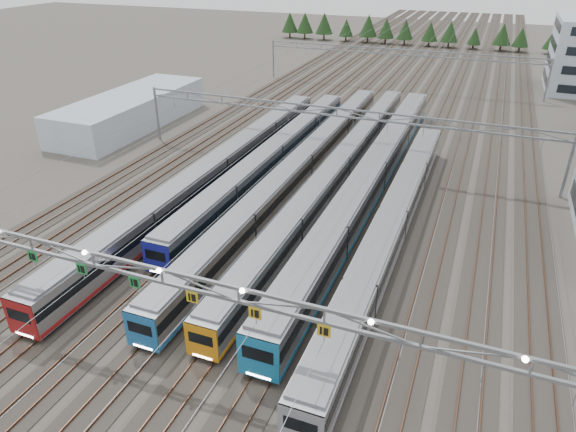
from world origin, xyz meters
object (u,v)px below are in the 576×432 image
(train_d, at_px, (339,168))
(gantry_mid, at_px, (336,119))
(gantry_near, at_px, (161,280))
(train_a, at_px, (217,171))
(train_b, at_px, (273,157))
(west_shed, at_px, (131,110))
(train_f, at_px, (392,224))
(train_e, at_px, (372,175))
(gantry_far, at_px, (400,57))
(train_c, at_px, (302,166))

(train_d, distance_m, gantry_mid, 7.50)
(gantry_near, bearing_deg, train_a, 111.90)
(train_b, relative_size, gantry_mid, 0.94)
(train_a, height_order, west_shed, west_shed)
(gantry_mid, bearing_deg, train_f, -57.70)
(train_a, relative_size, train_e, 0.92)
(train_b, distance_m, train_f, 21.78)
(train_f, xyz_separation_m, gantry_mid, (-11.25, 17.80, 4.29))
(gantry_far, bearing_deg, west_shed, -131.65)
(train_b, bearing_deg, train_a, -123.85)
(gantry_near, bearing_deg, train_e, 78.41)
(train_c, xyz_separation_m, train_f, (13.50, -10.85, 0.05))
(gantry_near, relative_size, gantry_far, 1.00)
(west_shed, bearing_deg, gantry_far, 48.35)
(gantry_mid, xyz_separation_m, gantry_far, (0.00, 45.00, 0.00))
(train_a, bearing_deg, west_shed, 146.36)
(train_f, height_order, west_shed, west_shed)
(train_f, xyz_separation_m, gantry_far, (-11.25, 62.80, 4.29))
(train_c, xyz_separation_m, gantry_near, (2.20, -33.18, 5.04))
(train_e, height_order, train_f, train_e)
(train_b, xyz_separation_m, west_shed, (-29.42, 9.87, 0.42))
(train_a, distance_m, train_b, 8.08)
(train_f, relative_size, gantry_mid, 0.93)
(train_e, bearing_deg, west_shed, 165.22)
(train_c, xyz_separation_m, train_d, (4.50, 1.33, -0.09))
(train_d, relative_size, train_e, 1.03)
(train_c, relative_size, train_e, 1.01)
(gantry_mid, bearing_deg, gantry_far, 90.00)
(gantry_near, xyz_separation_m, gantry_far, (0.05, 85.12, -0.70))
(train_e, bearing_deg, gantry_near, -101.59)
(train_a, xyz_separation_m, train_b, (4.50, 6.71, -0.06))
(train_f, height_order, gantry_far, gantry_far)
(train_b, distance_m, train_e, 13.58)
(train_f, bearing_deg, gantry_near, -116.84)
(gantry_mid, relative_size, gantry_far, 1.00)
(gantry_far, bearing_deg, train_c, -92.48)
(train_b, xyz_separation_m, train_c, (4.50, -1.41, -0.04))
(train_b, relative_size, train_c, 0.79)
(train_d, xyz_separation_m, train_e, (4.50, -1.37, 0.31))
(train_d, distance_m, west_shed, 39.69)
(train_e, xyz_separation_m, gantry_mid, (-6.75, 6.99, 4.11))
(train_f, distance_m, gantry_mid, 21.49)
(train_d, relative_size, gantry_mid, 1.21)
(train_c, relative_size, gantry_far, 1.19)
(train_c, height_order, gantry_near, gantry_near)
(train_e, xyz_separation_m, gantry_far, (-6.75, 51.99, 4.11))
(train_e, bearing_deg, train_b, 173.86)
(gantry_mid, bearing_deg, train_a, -132.57)
(train_d, bearing_deg, gantry_far, 92.55)
(gantry_far, height_order, west_shed, gantry_far)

